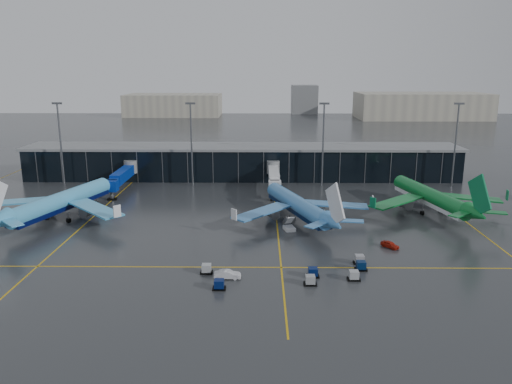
{
  "coord_description": "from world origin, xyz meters",
  "views": [
    {
      "loc": [
        6.33,
        -100.38,
        35.68
      ],
      "look_at": [
        5.0,
        18.0,
        6.0
      ],
      "focal_mm": 35.0,
      "sensor_mm": 36.0,
      "label": 1
    }
  ],
  "objects_px": {
    "airliner_arkefly": "(61,191)",
    "service_van_white": "(228,274)",
    "service_van_red": "(390,245)",
    "airliner_klm_near": "(297,195)",
    "baggage_carts": "(304,273)",
    "airliner_aer_lingus": "(430,187)",
    "mobile_airstair": "(289,227)"
  },
  "relations": [
    {
      "from": "service_van_red",
      "to": "airliner_aer_lingus",
      "type": "bearing_deg",
      "value": 21.02
    },
    {
      "from": "mobile_airstair",
      "to": "service_van_red",
      "type": "distance_m",
      "value": 22.75
    },
    {
      "from": "service_van_red",
      "to": "service_van_white",
      "type": "relative_size",
      "value": 0.86
    },
    {
      "from": "mobile_airstair",
      "to": "service_van_red",
      "type": "xyz_separation_m",
      "value": [
        19.88,
        -11.05,
        -0.09
      ]
    },
    {
      "from": "airliner_arkefly",
      "to": "airliner_aer_lingus",
      "type": "height_order",
      "value": "airliner_arkefly"
    },
    {
      "from": "airliner_arkefly",
      "to": "airliner_aer_lingus",
      "type": "distance_m",
      "value": 90.65
    },
    {
      "from": "airliner_klm_near",
      "to": "service_van_red",
      "type": "distance_m",
      "value": 26.09
    },
    {
      "from": "baggage_carts",
      "to": "service_van_red",
      "type": "xyz_separation_m",
      "value": [
        18.6,
        14.64,
        -0.08
      ]
    },
    {
      "from": "airliner_aer_lingus",
      "to": "mobile_airstair",
      "type": "distance_m",
      "value": 39.6
    },
    {
      "from": "airliner_klm_near",
      "to": "baggage_carts",
      "type": "height_order",
      "value": "airliner_klm_near"
    },
    {
      "from": "airliner_klm_near",
      "to": "service_van_white",
      "type": "xyz_separation_m",
      "value": [
        -14.36,
        -33.96,
        -5.57
      ]
    },
    {
      "from": "baggage_carts",
      "to": "mobile_airstair",
      "type": "height_order",
      "value": "mobile_airstair"
    },
    {
      "from": "baggage_carts",
      "to": "airliner_aer_lingus",
      "type": "bearing_deg",
      "value": 49.47
    },
    {
      "from": "airliner_arkefly",
      "to": "service_van_white",
      "type": "height_order",
      "value": "airliner_arkefly"
    },
    {
      "from": "mobile_airstair",
      "to": "service_van_red",
      "type": "relative_size",
      "value": 0.92
    },
    {
      "from": "airliner_klm_near",
      "to": "service_van_red",
      "type": "height_order",
      "value": "airliner_klm_near"
    },
    {
      "from": "airliner_arkefly",
      "to": "baggage_carts",
      "type": "relative_size",
      "value": 1.5
    },
    {
      "from": "baggage_carts",
      "to": "service_van_red",
      "type": "distance_m",
      "value": 23.67
    },
    {
      "from": "baggage_carts",
      "to": "service_van_white",
      "type": "bearing_deg",
      "value": -175.86
    },
    {
      "from": "airliner_arkefly",
      "to": "service_van_red",
      "type": "height_order",
      "value": "airliner_arkefly"
    },
    {
      "from": "mobile_airstair",
      "to": "airliner_arkefly",
      "type": "bearing_deg",
      "value": 157.03
    },
    {
      "from": "mobile_airstair",
      "to": "service_van_white",
      "type": "bearing_deg",
      "value": -128.78
    },
    {
      "from": "airliner_arkefly",
      "to": "service_van_red",
      "type": "distance_m",
      "value": 76.86
    },
    {
      "from": "mobile_airstair",
      "to": "service_van_white",
      "type": "xyz_separation_m",
      "value": [
        -12.14,
        -26.67,
        -0.01
      ]
    },
    {
      "from": "airliner_arkefly",
      "to": "airliner_klm_near",
      "type": "relative_size",
      "value": 1.1
    },
    {
      "from": "airliner_arkefly",
      "to": "mobile_airstair",
      "type": "relative_size",
      "value": 12.49
    },
    {
      "from": "baggage_carts",
      "to": "airliner_klm_near",
      "type": "bearing_deg",
      "value": 88.37
    },
    {
      "from": "mobile_airstair",
      "to": "airliner_klm_near",
      "type": "bearing_deg",
      "value": 58.8
    },
    {
      "from": "airliner_arkefly",
      "to": "service_van_red",
      "type": "relative_size",
      "value": 11.47
    },
    {
      "from": "airliner_aer_lingus",
      "to": "service_van_white",
      "type": "distance_m",
      "value": 64.1
    },
    {
      "from": "airliner_arkefly",
      "to": "service_van_red",
      "type": "bearing_deg",
      "value": 2.71
    },
    {
      "from": "airliner_klm_near",
      "to": "mobile_airstair",
      "type": "height_order",
      "value": "airliner_klm_near"
    }
  ]
}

